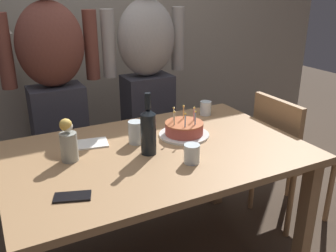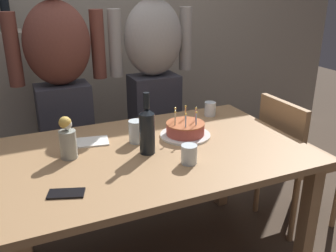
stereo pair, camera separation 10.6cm
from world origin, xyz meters
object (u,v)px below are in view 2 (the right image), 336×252
at_px(water_glass_near, 136,132).
at_px(birthday_cake, 185,130).
at_px(person_woman_cardigan, 154,82).
at_px(cell_phone, 66,193).
at_px(dining_chair, 291,153).
at_px(flower_vase, 68,139).
at_px(water_glass_far, 189,154).
at_px(water_glass_side, 210,109).
at_px(wine_bottle, 147,130).
at_px(napkin_stack, 92,142).
at_px(person_man_bearded, 62,92).

bearing_deg(water_glass_near, birthday_cake, -6.68).
height_order(birthday_cake, person_woman_cardigan, person_woman_cardigan).
distance_m(cell_phone, dining_chair, 1.48).
height_order(cell_phone, flower_vase, flower_vase).
height_order(water_glass_far, dining_chair, dining_chair).
relative_size(water_glass_far, cell_phone, 0.64).
distance_m(water_glass_side, dining_chair, 0.59).
height_order(birthday_cake, flower_vase, flower_vase).
bearing_deg(water_glass_side, flower_vase, -164.70).
bearing_deg(wine_bottle, napkin_stack, 132.97).
distance_m(water_glass_near, person_woman_cardigan, 0.77).
bearing_deg(napkin_stack, wine_bottle, -47.03).
xyz_separation_m(person_man_bearded, person_woman_cardigan, (0.64, 0.00, 0.00)).
height_order(water_glass_far, napkin_stack, water_glass_far).
bearing_deg(water_glass_side, birthday_cake, -140.79).
distance_m(flower_vase, person_man_bearded, 0.72).
xyz_separation_m(flower_vase, person_man_bearded, (0.09, 0.71, 0.04)).
bearing_deg(water_glass_far, water_glass_side, 51.84).
bearing_deg(wine_bottle, water_glass_side, 32.39).
bearing_deg(wine_bottle, water_glass_near, 92.12).
bearing_deg(water_glass_side, water_glass_far, -128.16).
xyz_separation_m(cell_phone, flower_vase, (0.07, 0.33, 0.09)).
relative_size(flower_vase, person_woman_cardigan, 0.13).
bearing_deg(dining_chair, napkin_stack, 81.94).
bearing_deg(cell_phone, birthday_cake, 45.21).
bearing_deg(dining_chair, wine_bottle, 93.77).
relative_size(wine_bottle, flower_vase, 1.49).
bearing_deg(napkin_stack, flower_vase, -136.40).
relative_size(water_glass_side, flower_vase, 0.42).
relative_size(wine_bottle, cell_phone, 2.15).
distance_m(water_glass_side, cell_phone, 1.16).
distance_m(water_glass_side, napkin_stack, 0.79).
bearing_deg(flower_vase, water_glass_side, 15.30).
bearing_deg(person_woman_cardigan, water_glass_near, 61.05).
bearing_deg(water_glass_near, dining_chair, -4.67).
distance_m(water_glass_near, water_glass_far, 0.36).
bearing_deg(person_man_bearded, wine_bottle, 108.41).
bearing_deg(water_glass_far, birthday_cake, 66.52).
height_order(water_glass_side, person_man_bearded, person_man_bearded).
bearing_deg(water_glass_near, wine_bottle, -87.88).
distance_m(birthday_cake, dining_chair, 0.78).
bearing_deg(person_man_bearded, flower_vase, 82.61).
relative_size(person_man_bearded, person_woman_cardigan, 1.00).
relative_size(birthday_cake, dining_chair, 0.32).
bearing_deg(water_glass_side, water_glass_near, -159.81).
xyz_separation_m(flower_vase, person_woman_cardigan, (0.73, 0.71, 0.04)).
bearing_deg(water_glass_side, person_woman_cardigan, 113.13).
xyz_separation_m(napkin_stack, flower_vase, (-0.14, -0.14, 0.09)).
distance_m(flower_vase, person_woman_cardigan, 1.02).
xyz_separation_m(water_glass_near, water_glass_far, (0.14, -0.33, -0.01)).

